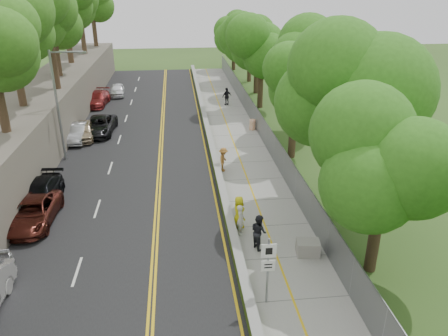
{
  "coord_description": "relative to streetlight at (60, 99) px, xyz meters",
  "views": [
    {
      "loc": [
        -2.29,
        -17.14,
        12.44
      ],
      "look_at": [
        0.5,
        8.0,
        1.4
      ],
      "focal_mm": 35.0,
      "sensor_mm": 36.0,
      "label": 1
    }
  ],
  "objects": [
    {
      "name": "painter_2",
      "position": [
        11.91,
        -13.0,
        -3.67
      ],
      "size": [
        0.97,
        1.08,
        1.84
      ],
      "primitive_type": "imported",
      "rotation": [
        0.0,
        0.0,
        1.93
      ],
      "color": "black",
      "rests_on": "sidewalk"
    },
    {
      "name": "painter_1",
      "position": [
        11.21,
        -11.59,
        -3.76
      ],
      "size": [
        0.52,
        0.68,
        1.66
      ],
      "primitive_type": "imported",
      "rotation": [
        0.0,
        0.0,
        1.36
      ],
      "color": "beige",
      "rests_on": "sidewalk"
    },
    {
      "name": "trees_fenceside",
      "position": [
        17.46,
        1.0,
        2.36
      ],
      "size": [
        7.0,
        66.0,
        14.0
      ],
      "primitive_type": null,
      "color": "#39821F",
      "rests_on": "ground"
    },
    {
      "name": "road",
      "position": [
        5.06,
        1.0,
        -4.62
      ],
      "size": [
        11.2,
        66.0,
        0.04
      ],
      "primitive_type": "cube",
      "color": "black",
      "rests_on": "ground"
    },
    {
      "name": "chainlink_fence",
      "position": [
        15.11,
        1.0,
        -3.64
      ],
      "size": [
        0.04,
        66.0,
        2.0
      ],
      "primitive_type": "cube",
      "color": "slate",
      "rests_on": "ground"
    },
    {
      "name": "rock_embankment",
      "position": [
        -3.04,
        1.0,
        -2.64
      ],
      "size": [
        5.0,
        66.0,
        4.0
      ],
      "primitive_type": "cube",
      "color": "#595147",
      "rests_on": "ground"
    },
    {
      "name": "jersey_barrier",
      "position": [
        10.71,
        1.0,
        -4.34
      ],
      "size": [
        0.42,
        66.0,
        0.6
      ],
      "primitive_type": "cube",
      "color": "#7DC919",
      "rests_on": "ground"
    },
    {
      "name": "car_5",
      "position": [
        -0.14,
        4.18,
        -3.91
      ],
      "size": [
        1.47,
        4.2,
        1.38
      ],
      "primitive_type": "imported",
      "rotation": [
        0.0,
        0.0,
        -0.0
      ],
      "color": "#A9ABAF",
      "rests_on": "road"
    },
    {
      "name": "car_2",
      "position": [
        0.13,
        -9.3,
        -3.93
      ],
      "size": [
        2.35,
        4.88,
        1.34
      ],
      "primitive_type": "imported",
      "rotation": [
        0.0,
        0.0,
        -0.03
      ],
      "color": "#531F17",
      "rests_on": "road"
    },
    {
      "name": "trees_embankment",
      "position": [
        -2.54,
        1.0,
        5.86
      ],
      "size": [
        6.4,
        66.0,
        13.0
      ],
      "primitive_type": null,
      "color": "#3F8120",
      "rests_on": "rock_embankment"
    },
    {
      "name": "car_6",
      "position": [
        1.46,
        5.81,
        -3.89
      ],
      "size": [
        2.65,
        5.26,
        1.43
      ],
      "primitive_type": "imported",
      "rotation": [
        0.0,
        0.0,
        -0.06
      ],
      "color": "black",
      "rests_on": "road"
    },
    {
      "name": "painter_0",
      "position": [
        11.21,
        -10.94,
        -3.68
      ],
      "size": [
        0.87,
        1.04,
        1.82
      ],
      "primitive_type": "imported",
      "rotation": [
        0.0,
        0.0,
        1.95
      ],
      "color": "#CDC711",
      "rests_on": "sidewalk"
    },
    {
      "name": "person_far",
      "position": [
        13.46,
        13.7,
        -3.67
      ],
      "size": [
        1.16,
        0.85,
        1.84
      ],
      "primitive_type": "imported",
      "rotation": [
        0.0,
        0.0,
        3.56
      ],
      "color": "black",
      "rests_on": "sidewalk"
    },
    {
      "name": "streetlight",
      "position": [
        0.0,
        0.0,
        0.0
      ],
      "size": [
        2.52,
        0.22,
        8.0
      ],
      "color": "gray",
      "rests_on": "ground"
    },
    {
      "name": "signpost",
      "position": [
        11.51,
        -17.02,
        -2.68
      ],
      "size": [
        0.62,
        0.09,
        3.1
      ],
      "color": "gray",
      "rests_on": "sidewalk"
    },
    {
      "name": "sidewalk",
      "position": [
        13.01,
        1.0,
        -4.61
      ],
      "size": [
        4.2,
        66.0,
        0.05
      ],
      "primitive_type": "cube",
      "color": "gray",
      "rests_on": "ground"
    },
    {
      "name": "car_3",
      "position": [
        -0.14,
        -7.02,
        -3.91
      ],
      "size": [
        2.23,
        4.84,
        1.37
      ],
      "primitive_type": "imported",
      "rotation": [
        0.0,
        0.0,
        -0.07
      ],
      "color": "black",
      "rests_on": "road"
    },
    {
      "name": "car_7",
      "position": [
        -0.14,
        15.11,
        -3.88
      ],
      "size": [
        2.42,
        5.09,
        1.43
      ],
      "primitive_type": "imported",
      "rotation": [
        0.0,
        0.0,
        -0.08
      ],
      "color": "maroon",
      "rests_on": "road"
    },
    {
      "name": "painter_3",
      "position": [
        11.21,
        -3.41,
        -3.74
      ],
      "size": [
        0.94,
        1.24,
        1.71
      ],
      "primitive_type": "imported",
      "rotation": [
        0.0,
        0.0,
        1.26
      ],
      "color": "#966028",
      "rests_on": "sidewalk"
    },
    {
      "name": "car_4",
      "position": [
        0.33,
        4.52,
        -3.89
      ],
      "size": [
        2.1,
        4.33,
        1.43
      ],
      "primitive_type": "imported",
      "rotation": [
        0.0,
        0.0,
        0.1
      ],
      "color": "tan",
      "rests_on": "road"
    },
    {
      "name": "concrete_block",
      "position": [
        14.2,
        -13.84,
        -4.23
      ],
      "size": [
        1.19,
        0.96,
        0.73
      ],
      "primitive_type": "cube",
      "rotation": [
        0.0,
        0.0,
        -0.13
      ],
      "color": "gray",
      "rests_on": "sidewalk"
    },
    {
      "name": "car_8",
      "position": [
        1.46,
        19.14,
        -3.94
      ],
      "size": [
        1.84,
        3.98,
        1.32
      ],
      "primitive_type": "imported",
      "rotation": [
        0.0,
        0.0,
        0.07
      ],
      "color": "white",
      "rests_on": "road"
    },
    {
      "name": "ground",
      "position": [
        10.46,
        -14.0,
        -4.64
      ],
      "size": [
        140.0,
        140.0,
        0.0
      ],
      "primitive_type": "plane",
      "color": "#33511E",
      "rests_on": "ground"
    },
    {
      "name": "construction_barrel",
      "position": [
        14.76,
        5.33,
        -4.14
      ],
      "size": [
        0.55,
        0.55,
        0.91
      ],
      "primitive_type": "cylinder",
      "color": "orange",
      "rests_on": "sidewalk"
    }
  ]
}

